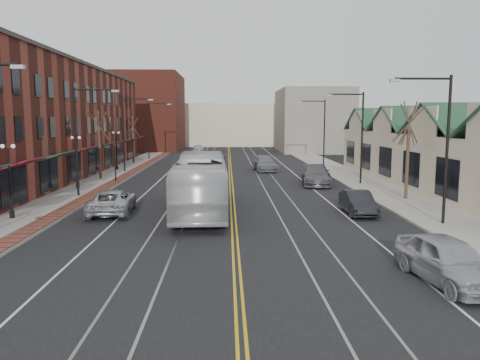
{
  "coord_description": "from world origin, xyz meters",
  "views": [
    {
      "loc": [
        -0.37,
        -18.85,
        5.85
      ],
      "look_at": [
        0.45,
        10.43,
        2.0
      ],
      "focal_mm": 35.0,
      "sensor_mm": 36.0,
      "label": 1
    }
  ],
  "objects": [
    {
      "name": "backdrop_right",
      "position": [
        15.0,
        65.0,
        5.5
      ],
      "size": [
        12.0,
        16.0,
        11.0
      ],
      "primitive_type": "cube",
      "color": "slate",
      "rests_on": "ground"
    },
    {
      "name": "building_right",
      "position": [
        18.0,
        20.0,
        2.3
      ],
      "size": [
        8.0,
        36.0,
        4.6
      ],
      "primitive_type": "cube",
      "color": "beige",
      "rests_on": "ground"
    },
    {
      "name": "backdrop_left",
      "position": [
        -16.0,
        70.0,
        7.0
      ],
      "size": [
        14.0,
        18.0,
        14.0
      ],
      "primitive_type": "cube",
      "color": "maroon",
      "rests_on": "ground"
    },
    {
      "name": "distant_car_right",
      "position": [
        3.88,
        33.51,
        0.82
      ],
      "size": [
        2.77,
        5.82,
        1.64
      ],
      "primitive_type": "imported",
      "rotation": [
        0.0,
        0.0,
        0.09
      ],
      "color": "slate",
      "rests_on": "ground"
    },
    {
      "name": "lamppost_l_2",
      "position": [
        -12.8,
        20.0,
        2.2
      ],
      "size": [
        0.84,
        0.28,
        4.27
      ],
      "color": "black",
      "rests_on": "sidewalk_left"
    },
    {
      "name": "parked_car_a",
      "position": [
        7.5,
        -2.9,
        0.84
      ],
      "size": [
        2.65,
        5.17,
        1.69
      ],
      "primitive_type": "imported",
      "rotation": [
        0.0,
        0.0,
        0.14
      ],
      "color": "#AAACB1",
      "rests_on": "ground"
    },
    {
      "name": "ground",
      "position": [
        0.0,
        0.0,
        0.0
      ],
      "size": [
        160.0,
        160.0,
        0.0
      ],
      "primitive_type": "plane",
      "color": "black",
      "rests_on": "ground"
    },
    {
      "name": "parked_car_b",
      "position": [
        7.7,
        9.29,
        0.71
      ],
      "size": [
        1.57,
        4.35,
        1.43
      ],
      "primitive_type": "imported",
      "rotation": [
        0.0,
        0.0,
        -0.01
      ],
      "color": "black",
      "rests_on": "ground"
    },
    {
      "name": "parked_car_c",
      "position": [
        7.5,
        21.99,
        0.84
      ],
      "size": [
        3.02,
        6.02,
        1.68
      ],
      "primitive_type": "imported",
      "rotation": [
        0.0,
        0.0,
        -0.12
      ],
      "color": "#5B5C62",
      "rests_on": "ground"
    },
    {
      "name": "parked_suv",
      "position": [
        -7.5,
        9.89,
        0.76
      ],
      "size": [
        2.94,
        5.64,
        1.52
      ],
      "primitive_type": "imported",
      "rotation": [
        0.0,
        0.0,
        3.22
      ],
      "color": "#B1B5B8",
      "rests_on": "ground"
    },
    {
      "name": "streetlight_l_3",
      "position": [
        -11.05,
        48.0,
        5.03
      ],
      "size": [
        3.33,
        0.25,
        8.0
      ],
      "color": "black",
      "rests_on": "sidewalk_left"
    },
    {
      "name": "streetlight_l_2",
      "position": [
        -11.05,
        32.0,
        5.03
      ],
      "size": [
        3.33,
        0.25,
        8.0
      ],
      "color": "black",
      "rests_on": "sidewalk_left"
    },
    {
      "name": "backdrop_mid",
      "position": [
        0.0,
        85.0,
        4.5
      ],
      "size": [
        22.0,
        14.0,
        9.0
      ],
      "primitive_type": "cube",
      "color": "beige",
      "rests_on": "ground"
    },
    {
      "name": "distant_car_far",
      "position": [
        -5.2,
        59.55,
        0.81
      ],
      "size": [
        2.15,
        4.84,
        1.62
      ],
      "primitive_type": "imported",
      "rotation": [
        0.0,
        0.0,
        3.19
      ],
      "color": "#B1B1B8",
      "rests_on": "ground"
    },
    {
      "name": "streetlight_r_1",
      "position": [
        11.05,
        22.0,
        5.03
      ],
      "size": [
        3.33,
        0.25,
        8.0
      ],
      "color": "black",
      "rests_on": "sidewalk_right"
    },
    {
      "name": "parked_car_d",
      "position": [
        8.28,
        24.95,
        0.81
      ],
      "size": [
        2.21,
        4.87,
        1.62
      ],
      "primitive_type": "imported",
      "rotation": [
        0.0,
        0.0,
        -0.06
      ],
      "color": "black",
      "rests_on": "ground"
    },
    {
      "name": "tree_left_far",
      "position": [
        -12.5,
        42.0,
        3.28
      ],
      "size": [
        1.66,
        1.28,
        6.02
      ],
      "color": "#382B21",
      "rests_on": "sidewalk_left"
    },
    {
      "name": "streetlight_l_1",
      "position": [
        -11.05,
        16.0,
        5.03
      ],
      "size": [
        3.33,
        0.25,
        8.0
      ],
      "color": "black",
      "rests_on": "sidewalk_left"
    },
    {
      "name": "transit_bus",
      "position": [
        -2.0,
        10.37,
        1.81
      ],
      "size": [
        3.38,
        13.09,
        3.63
      ],
      "primitive_type": "imported",
      "rotation": [
        0.0,
        0.0,
        3.17
      ],
      "color": "silver",
      "rests_on": "ground"
    },
    {
      "name": "lamppost_l_1",
      "position": [
        -12.8,
        8.0,
        2.2
      ],
      "size": [
        0.84,
        0.28,
        4.27
      ],
      "color": "black",
      "rests_on": "sidewalk_left"
    },
    {
      "name": "tree_left_near",
      "position": [
        -12.5,
        26.0,
        3.51
      ],
      "size": [
        1.78,
        1.37,
        6.48
      ],
      "color": "#382B21",
      "rests_on": "sidewalk_left"
    },
    {
      "name": "distant_car_left",
      "position": [
        -1.66,
        40.84,
        0.78
      ],
      "size": [
        2.14,
        4.9,
        1.56
      ],
      "primitive_type": "imported",
      "rotation": [
        0.0,
        0.0,
        3.04
      ],
      "color": "black",
      "rests_on": "ground"
    },
    {
      "name": "sidewalk_left",
      "position": [
        -12.0,
        20.0,
        0.07
      ],
      "size": [
        4.0,
        120.0,
        0.15
      ],
      "primitive_type": "cube",
      "color": "gray",
      "rests_on": "ground"
    },
    {
      "name": "streetlight_r_2",
      "position": [
        11.05,
        38.0,
        5.03
      ],
      "size": [
        3.33,
        0.25,
        8.0
      ],
      "color": "black",
      "rests_on": "sidewalk_right"
    },
    {
      "name": "streetlight_r_0",
      "position": [
        11.05,
        6.0,
        5.03
      ],
      "size": [
        3.33,
        0.25,
        8.0
      ],
      "color": "black",
      "rests_on": "sidewalk_right"
    },
    {
      "name": "tree_right_mid",
      "position": [
        12.5,
        14.0,
        3.75
      ],
      "size": [
        1.9,
        1.46,
        6.93
      ],
      "color": "#382B21",
      "rests_on": "sidewalk_right"
    },
    {
      "name": "manhole_far",
      "position": [
        -11.2,
        8.0,
        0.16
      ],
      "size": [
        0.6,
        0.6,
        0.02
      ],
      "primitive_type": "cylinder",
      "color": "#592D19",
      "rests_on": "sidewalk_left"
    },
    {
      "name": "building_left",
      "position": [
        -19.0,
        27.0,
        5.5
      ],
      "size": [
        10.0,
        50.0,
        11.0
      ],
      "primitive_type": "cube",
      "color": "maroon",
      "rests_on": "ground"
    },
    {
      "name": "traffic_signal",
      "position": [
        -10.6,
        24.0,
        2.35
      ],
      "size": [
        0.18,
        0.15,
        3.8
      ],
      "color": "black",
      "rests_on": "sidewalk_left"
    },
    {
      "name": "lamppost_l_3",
      "position": [
        -12.8,
        34.0,
        2.2
      ],
      "size": [
        0.84,
        0.28,
        4.27
      ],
      "color": "black",
      "rests_on": "sidewalk_left"
    },
    {
      "name": "sidewalk_right",
      "position": [
        12.0,
        20.0,
        0.07
      ],
      "size": [
        4.0,
        120.0,
        0.15
      ],
      "primitive_type": "cube",
      "color": "gray",
      "rests_on": "ground"
    }
  ]
}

